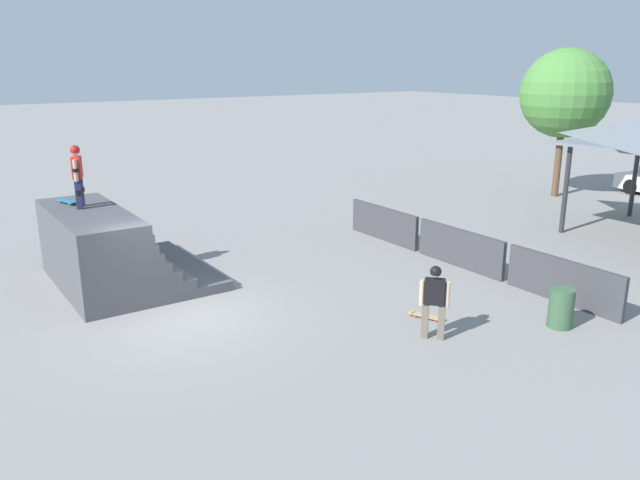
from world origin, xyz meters
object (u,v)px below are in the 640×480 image
(skateboard_on_ground, at_px, (425,316))
(trash_bin, at_px, (561,308))
(tree_beside_pavilion, at_px, (565,94))
(skater_on_deck, at_px, (77,172))
(skateboard_on_deck, at_px, (68,202))
(bystander_walking, at_px, (434,296))

(skateboard_on_ground, height_order, trash_bin, trash_bin)
(skateboard_on_ground, xyz_separation_m, tree_beside_pavilion, (-6.50, 13.59, 4.15))
(skater_on_deck, relative_size, skateboard_on_ground, 1.89)
(skateboard_on_deck, bearing_deg, tree_beside_pavilion, 71.56)
(skateboard_on_deck, relative_size, trash_bin, 0.94)
(skater_on_deck, height_order, skateboard_on_deck, skater_on_deck)
(bystander_walking, bearing_deg, trash_bin, -154.58)
(skateboard_on_deck, relative_size, skateboard_on_ground, 0.97)
(skateboard_on_deck, relative_size, bystander_walking, 0.51)
(tree_beside_pavilion, distance_m, trash_bin, 14.79)
(skateboard_on_deck, distance_m, tree_beside_pavilion, 19.38)
(skater_on_deck, xyz_separation_m, skateboard_on_ground, (6.63, 5.48, -2.78))
(skateboard_on_ground, bearing_deg, skater_on_deck, 16.20)
(tree_beside_pavilion, xyz_separation_m, trash_bin, (8.45, -11.54, -3.78))
(skateboard_on_ground, height_order, tree_beside_pavilion, tree_beside_pavilion)
(skater_on_deck, xyz_separation_m, trash_bin, (8.58, 7.53, -2.41))
(skateboard_on_ground, bearing_deg, bystander_walking, 121.24)
(tree_beside_pavilion, relative_size, trash_bin, 7.06)
(skateboard_on_deck, distance_m, bystander_walking, 9.62)
(skateboard_on_deck, height_order, tree_beside_pavilion, tree_beside_pavilion)
(bystander_walking, bearing_deg, skateboard_on_ground, -77.21)
(skateboard_on_ground, bearing_deg, tree_beside_pavilion, -87.81)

